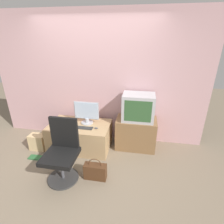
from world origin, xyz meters
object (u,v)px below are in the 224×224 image
Objects in this scene: keyboard at (83,128)px; handbag at (95,171)px; crt_tv at (138,107)px; book at (35,157)px; main_monitor at (87,113)px; mouse at (96,128)px; cardboard_box_lower at (38,142)px; office_chair at (62,153)px.

keyboard is 0.87m from handbag.
crt_tv is 2.54× the size of book.
crt_tv reaches higher than main_monitor.
mouse is at bearing 2.94° from keyboard.
main_monitor is 1.16m from cardboard_box_lower.
mouse is 0.07× the size of office_chair.
keyboard is 1.11m from crt_tv.
book is at bearing -158.82° from crt_tv.
main_monitor is 0.38m from mouse.
keyboard is 0.25m from mouse.
cardboard_box_lower is at bearing 107.21° from book.
book is at bearing -72.79° from cardboard_box_lower.
mouse is 1.26m from cardboard_box_lower.
keyboard is at bearing 23.69° from book.
keyboard is (-0.01, -0.22, -0.21)m from main_monitor.
cardboard_box_lower is (-0.84, 0.62, -0.29)m from office_chair.
office_chair reaches higher than cardboard_box_lower.
crt_tv is 1.85× the size of cardboard_box_lower.
crt_tv is 1.56× the size of handbag.
handbag is (-0.60, -1.01, -0.74)m from crt_tv.
office_chair is 4.24× the size of book.
mouse reaches higher than cardboard_box_lower.
cardboard_box_lower is at bearing -167.55° from crt_tv.
book is (0.09, -0.29, -0.15)m from cardboard_box_lower.
keyboard is 0.72m from office_chair.
office_chair is (-0.36, -0.72, -0.09)m from mouse.
main_monitor reaches higher than mouse.
handbag is at bearing -120.65° from crt_tv.
mouse is at bearing 63.56° from office_chair.
mouse is at bearing 102.38° from handbag.
cardboard_box_lower is (-1.95, -0.43, -0.72)m from crt_tv.
cardboard_box_lower is at bearing 143.52° from office_chair.
main_monitor is at bearing 138.92° from mouse.
book is at bearing -156.31° from keyboard.
cardboard_box_lower is 0.84× the size of handbag.
cardboard_box_lower is at bearing -162.03° from main_monitor.
office_chair is (-1.11, -1.05, -0.43)m from crt_tv.
book is at bearing -160.61° from mouse.
keyboard is at bearing 5.25° from cardboard_box_lower.
crt_tv is (1.00, 0.34, 0.35)m from keyboard.
crt_tv reaches higher than office_chair.
crt_tv reaches higher than cardboard_box_lower.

